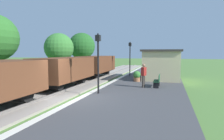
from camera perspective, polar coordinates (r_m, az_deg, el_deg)
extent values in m
plane|color=#517A38|center=(11.27, -11.18, -9.12)|extent=(160.00, 160.00, 0.00)
cube|color=#424244|center=(10.18, 5.19, -9.87)|extent=(6.00, 60.00, 0.25)
cube|color=silver|center=(11.03, -9.35, -8.05)|extent=(0.36, 60.00, 0.01)
cube|color=#9E9389|center=(12.54, -21.01, -7.63)|extent=(3.80, 60.00, 0.12)
cube|color=slate|center=(12.09, -18.31, -7.39)|extent=(0.07, 60.00, 0.14)
cube|color=slate|center=(12.96, -23.57, -6.73)|extent=(0.07, 60.00, 0.14)
cylinder|color=black|center=(11.17, -26.41, -6.13)|extent=(1.56, 0.84, 0.84)
cylinder|color=black|center=(11.98, -22.67, -4.04)|extent=(0.20, 0.30, 0.20)
cube|color=brown|center=(14.88, -13.83, 0.46)|extent=(2.50, 5.60, 1.60)
cube|color=black|center=(14.95, -13.77, -2.03)|extent=(2.10, 5.15, 0.50)
cylinder|color=black|center=(16.53, -10.61, -2.16)|extent=(1.56, 0.84, 0.84)
cylinder|color=black|center=(13.48, -17.62, -3.97)|extent=(1.56, 0.84, 0.84)
cylinder|color=black|center=(17.53, -8.89, -0.90)|extent=(0.20, 0.30, 0.20)
cylinder|color=black|center=(12.52, -20.64, -3.59)|extent=(0.20, 0.30, 0.20)
cube|color=brown|center=(20.82, -4.57, 1.89)|extent=(2.50, 5.60, 1.60)
cube|color=black|center=(20.87, -4.56, 0.11)|extent=(2.10, 5.15, 0.50)
cylinder|color=black|center=(22.56, -2.90, -0.14)|extent=(1.56, 0.84, 0.84)
cylinder|color=black|center=(19.24, -6.49, -1.08)|extent=(1.56, 0.84, 0.84)
cylinder|color=black|center=(23.63, -1.97, 0.72)|extent=(0.20, 0.30, 0.20)
cylinder|color=black|center=(18.16, -7.93, -0.67)|extent=(0.20, 0.30, 0.20)
cube|color=beige|center=(19.57, 14.50, 1.45)|extent=(3.20, 5.50, 2.60)
cube|color=#3D3833|center=(19.53, 14.59, 5.52)|extent=(3.50, 5.80, 0.18)
cube|color=black|center=(18.60, 9.41, 1.76)|extent=(0.03, 0.90, 0.80)
cube|color=#1E4C2D|center=(14.57, 12.98, -3.15)|extent=(0.42, 1.50, 0.04)
cube|color=#1E4C2D|center=(14.53, 13.75, -2.21)|extent=(0.04, 1.50, 0.45)
cube|color=black|center=(14.02, 12.80, -4.42)|extent=(0.38, 0.06, 0.42)
cube|color=black|center=(15.20, 13.11, -3.68)|extent=(0.38, 0.06, 0.42)
cylinder|color=#38332D|center=(14.10, 9.11, -3.40)|extent=(0.15, 0.15, 0.86)
cylinder|color=#38332D|center=(14.24, 9.43, -3.32)|extent=(0.15, 0.15, 0.86)
cube|color=maroon|center=(14.08, 9.31, -0.42)|extent=(0.36, 0.44, 0.60)
sphere|color=#936B51|center=(14.04, 9.34, 1.37)|extent=(0.22, 0.22, 0.22)
cylinder|color=#9E6642|center=(17.03, 7.31, -2.78)|extent=(0.56, 0.56, 0.34)
sphere|color=#387A33|center=(16.98, 7.32, -1.36)|extent=(0.64, 0.64, 0.64)
cylinder|color=black|center=(11.83, -4.08, 0.73)|extent=(0.11, 0.11, 3.20)
cube|color=black|center=(11.83, -4.13, 9.35)|extent=(0.28, 0.28, 0.36)
sphere|color=#F2E5BF|center=(11.83, -4.13, 9.35)|extent=(0.20, 0.20, 0.20)
cone|color=black|center=(11.85, -4.14, 10.51)|extent=(0.20, 0.20, 0.16)
cylinder|color=black|center=(21.19, 5.30, 2.68)|extent=(0.11, 0.11, 3.20)
cube|color=black|center=(21.19, 5.34, 7.49)|extent=(0.28, 0.28, 0.36)
sphere|color=#F2E5BF|center=(21.19, 5.34, 7.49)|extent=(0.20, 0.20, 0.20)
cone|color=black|center=(21.20, 5.34, 8.14)|extent=(0.20, 0.20, 0.16)
cylinder|color=#4C3823|center=(22.79, -15.21, 0.64)|extent=(0.28, 0.28, 2.07)
sphere|color=#387A33|center=(22.73, -15.34, 6.33)|extent=(3.28, 3.28, 3.28)
cylinder|color=#4C3823|center=(28.76, -8.79, 1.86)|extent=(0.28, 0.28, 2.27)
sphere|color=#235B23|center=(28.73, -8.86, 6.98)|extent=(3.82, 3.82, 3.82)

